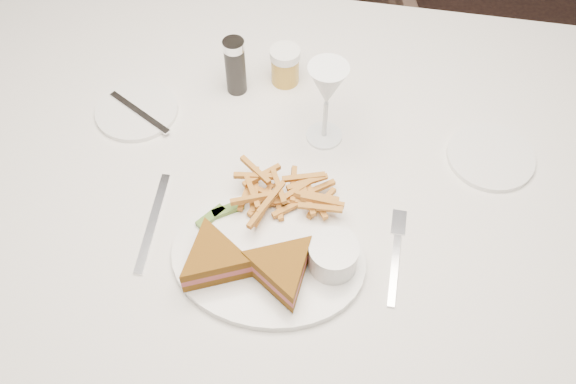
# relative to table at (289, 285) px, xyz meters

# --- Properties ---
(ground) EXTENTS (5.00, 5.00, 0.00)m
(ground) POSITION_rel_table_xyz_m (0.22, -0.03, -0.38)
(ground) COLOR black
(ground) RESTS_ON ground
(table) EXTENTS (1.77, 1.30, 0.75)m
(table) POSITION_rel_table_xyz_m (0.00, 0.00, 0.00)
(table) COLOR silver
(table) RESTS_ON ground
(chair_far) EXTENTS (0.67, 0.64, 0.61)m
(chair_far) POSITION_rel_table_xyz_m (0.01, 0.90, -0.07)
(chair_far) COLOR #47342B
(chair_far) RESTS_ON ground
(table_setting) EXTENTS (0.83, 0.62, 0.18)m
(table_setting) POSITION_rel_table_xyz_m (-0.01, -0.05, 0.41)
(table_setting) COLOR white
(table_setting) RESTS_ON table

